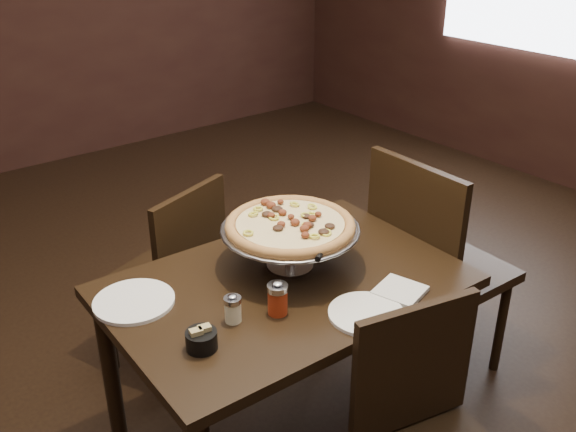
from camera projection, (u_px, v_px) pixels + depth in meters
room at (330, 69)px, 1.85m from camera, size 6.04×7.04×2.84m
dining_table at (286, 305)px, 2.15m from camera, size 1.17×0.80×0.71m
pizza_stand at (290, 226)px, 2.12m from camera, size 0.47×0.47×0.19m
parmesan_shaker at (233, 309)px, 1.89m from camera, size 0.05×0.05×0.09m
pepper_flake_shaker at (278, 298)px, 1.92m from camera, size 0.06×0.06×0.11m
packet_caddy at (201, 339)px, 1.78m from camera, size 0.09×0.09×0.07m
napkin_stack at (400, 291)px, 2.04m from camera, size 0.17×0.17×0.02m
plate_left at (134, 301)px, 1.99m from camera, size 0.25×0.25×0.01m
plate_near at (366, 314)px, 1.93m from camera, size 0.23×0.23×0.01m
serving_spatula at (322, 251)px, 1.98m from camera, size 0.16×0.16×0.02m
chair_far at (173, 273)px, 2.62m from camera, size 0.51×0.51×0.86m
chair_side at (432, 262)px, 2.56m from camera, size 0.48×0.48×0.99m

